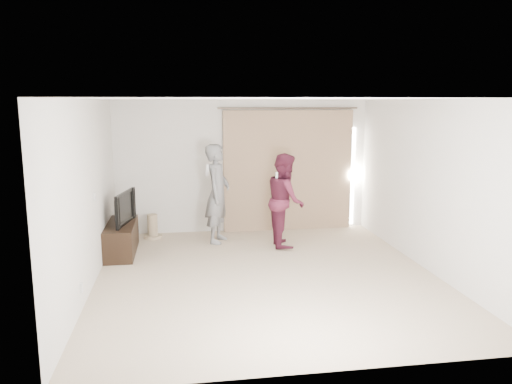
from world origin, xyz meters
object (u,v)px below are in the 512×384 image
tv_console (122,238)px  tv (120,208)px  person_woman (285,200)px  person_man (218,194)px

tv_console → tv: 0.54m
person_woman → person_man: bearing=160.7°
person_man → person_woman: bearing=-19.3°
tv → person_woman: size_ratio=0.57×
tv → person_woman: person_woman is taller
tv → person_man: size_ratio=0.53×
person_man → person_woman: person_man is taller
tv → person_woman: bearing=-77.1°
tv_console → person_woman: (2.87, 0.05, 0.58)m
tv_console → tv: tv is taller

